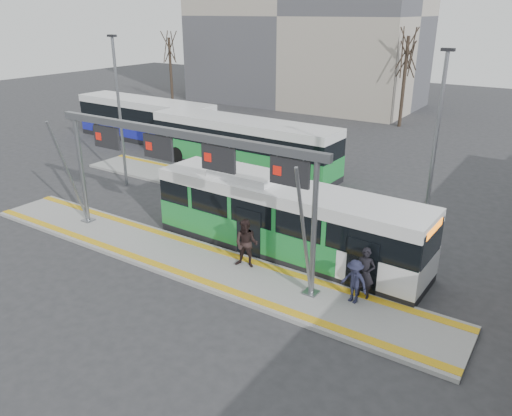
{
  "coord_description": "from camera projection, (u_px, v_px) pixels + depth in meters",
  "views": [
    {
      "loc": [
        12.33,
        -13.67,
        9.57
      ],
      "look_at": [
        1.37,
        3.0,
        1.63
      ],
      "focal_mm": 35.0,
      "sensor_mm": 36.0,
      "label": 1
    }
  ],
  "objects": [
    {
      "name": "ground",
      "position": [
        188.0,
        261.0,
        20.44
      ],
      "size": [
        120.0,
        120.0,
        0.0
      ],
      "primitive_type": "plane",
      "color": "#2D2D30",
      "rests_on": "ground"
    },
    {
      "name": "platform_main",
      "position": [
        188.0,
        259.0,
        20.42
      ],
      "size": [
        22.0,
        3.0,
        0.15
      ],
      "primitive_type": "cube",
      "color": "gray",
      "rests_on": "ground"
    },
    {
      "name": "platform_second",
      "position": [
        226.0,
        187.0,
        28.67
      ],
      "size": [
        20.0,
        3.0,
        0.15
      ],
      "primitive_type": "cube",
      "color": "gray",
      "rests_on": "ground"
    },
    {
      "name": "tactile_main",
      "position": [
        188.0,
        257.0,
        20.38
      ],
      "size": [
        22.0,
        2.65,
        0.02
      ],
      "color": "gold",
      "rests_on": "platform_main"
    },
    {
      "name": "tactile_second",
      "position": [
        237.0,
        181.0,
        29.53
      ],
      "size": [
        20.0,
        0.35,
        0.02
      ],
      "color": "gold",
      "rests_on": "platform_second"
    },
    {
      "name": "gantry",
      "position": [
        180.0,
        157.0,
        19.23
      ],
      "size": [
        13.0,
        1.68,
        5.2
      ],
      "color": "slate",
      "rests_on": "platform_main"
    },
    {
      "name": "apartment_block",
      "position": [
        307.0,
        14.0,
        52.13
      ],
      "size": [
        24.5,
        12.5,
        18.4
      ],
      "color": "#A89D8C",
      "rests_on": "ground"
    },
    {
      "name": "hero_bus",
      "position": [
        285.0,
        220.0,
        20.59
      ],
      "size": [
        11.97,
        2.89,
        3.27
      ],
      "rotation": [
        0.0,
        0.0,
        -0.03
      ],
      "color": "black",
      "rests_on": "ground"
    },
    {
      "name": "bg_bus_green",
      "position": [
        243.0,
        145.0,
        31.63
      ],
      "size": [
        12.95,
        3.06,
        3.22
      ],
      "rotation": [
        0.0,
        0.0,
        -0.03
      ],
      "color": "black",
      "rests_on": "ground"
    },
    {
      "name": "bg_bus_blue",
      "position": [
        145.0,
        120.0,
        38.78
      ],
      "size": [
        12.35,
        3.08,
        3.2
      ],
      "rotation": [
        0.0,
        0.0,
        -0.03
      ],
      "color": "black",
      "rests_on": "ground"
    },
    {
      "name": "passenger_a",
      "position": [
        365.0,
        273.0,
        17.25
      ],
      "size": [
        0.73,
        0.51,
        1.89
      ],
      "primitive_type": "imported",
      "rotation": [
        0.0,
        0.0,
        0.09
      ],
      "color": "black",
      "rests_on": "platform_main"
    },
    {
      "name": "passenger_b",
      "position": [
        246.0,
        244.0,
        19.33
      ],
      "size": [
        1.11,
        0.96,
        1.96
      ],
      "primitive_type": "imported",
      "rotation": [
        0.0,
        0.0,
        0.25
      ],
      "color": "black",
      "rests_on": "platform_main"
    },
    {
      "name": "passenger_c",
      "position": [
        354.0,
        281.0,
        17.02
      ],
      "size": [
        1.13,
        0.79,
        1.59
      ],
      "primitive_type": "imported",
      "rotation": [
        0.0,
        0.0,
        -0.21
      ],
      "color": "#1C1E33",
      "rests_on": "platform_main"
    },
    {
      "name": "tree_left",
      "position": [
        406.0,
        60.0,
        42.34
      ],
      "size": [
        1.4,
        1.4,
        7.43
      ],
      "color": "#382B21",
      "rests_on": "ground"
    },
    {
      "name": "tree_mid",
      "position": [
        407.0,
        49.0,
        41.6
      ],
      "size": [
        1.4,
        1.4,
        8.59
      ],
      "color": "#382B21",
      "rests_on": "ground"
    },
    {
      "name": "tree_far",
      "position": [
        169.0,
        47.0,
        52.14
      ],
      "size": [
        1.4,
        1.4,
        7.83
      ],
      "color": "#382B21",
      "rests_on": "ground"
    },
    {
      "name": "lamp_west",
      "position": [
        119.0,
        110.0,
        27.61
      ],
      "size": [
        0.5,
        0.25,
        8.37
      ],
      "color": "slate",
      "rests_on": "ground"
    },
    {
      "name": "lamp_east",
      "position": [
        435.0,
        149.0,
        20.09
      ],
      "size": [
        0.5,
        0.25,
        8.24
      ],
      "color": "slate",
      "rests_on": "ground"
    }
  ]
}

